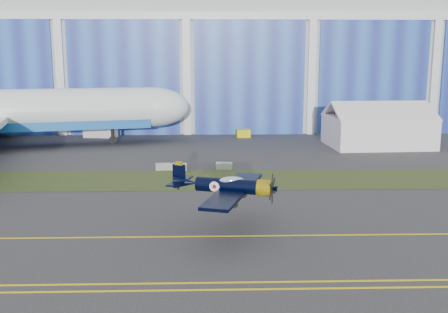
{
  "coord_description": "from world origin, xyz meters",
  "views": [
    {
      "loc": [
        3.79,
        -43.74,
        13.72
      ],
      "look_at": [
        5.22,
        5.01,
        4.4
      ],
      "focal_mm": 42.0,
      "sensor_mm": 36.0,
      "label": 1
    }
  ],
  "objects_px": {
    "shipping_container": "(101,130)",
    "tug": "(243,133)",
    "tent": "(378,124)",
    "warbird": "(227,186)"
  },
  "relations": [
    {
      "from": "shipping_container",
      "to": "tug",
      "type": "height_order",
      "value": "shipping_container"
    },
    {
      "from": "tent",
      "to": "tug",
      "type": "relative_size",
      "value": 6.74
    },
    {
      "from": "tug",
      "to": "tent",
      "type": "bearing_deg",
      "value": -29.32
    },
    {
      "from": "tug",
      "to": "shipping_container",
      "type": "bearing_deg",
      "value": 174.22
    },
    {
      "from": "warbird",
      "to": "tug",
      "type": "bearing_deg",
      "value": 101.97
    },
    {
      "from": "tent",
      "to": "tug",
      "type": "xyz_separation_m",
      "value": [
        -20.2,
        9.66,
        -2.85
      ]
    },
    {
      "from": "tug",
      "to": "warbird",
      "type": "bearing_deg",
      "value": -99.02
    },
    {
      "from": "tent",
      "to": "tug",
      "type": "distance_m",
      "value": 22.57
    },
    {
      "from": "warbird",
      "to": "shipping_container",
      "type": "height_order",
      "value": "warbird"
    },
    {
      "from": "shipping_container",
      "to": "tug",
      "type": "distance_m",
      "value": 24.73
    }
  ]
}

